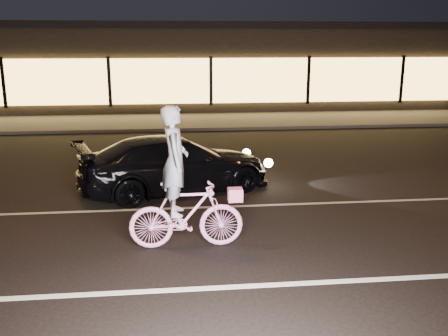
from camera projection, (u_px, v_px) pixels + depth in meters
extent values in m
plane|color=black|center=(282.00, 242.00, 8.59)|extent=(90.00, 90.00, 0.00)
cube|color=silver|center=(305.00, 283.00, 7.14)|extent=(60.00, 0.12, 0.01)
cube|color=gray|center=(261.00, 205.00, 10.51)|extent=(60.00, 0.10, 0.01)
cube|color=#383533|center=(215.00, 121.00, 21.09)|extent=(30.00, 4.00, 0.12)
cube|color=black|center=(204.00, 67.00, 26.39)|extent=(25.00, 8.00, 4.00)
cube|color=black|center=(204.00, 27.00, 25.88)|extent=(25.40, 8.40, 0.30)
cube|color=#FFC159|center=(211.00, 81.00, 22.54)|extent=(23.00, 0.15, 2.00)
cube|color=black|center=(3.00, 83.00, 21.52)|extent=(0.15, 0.08, 2.20)
cube|color=black|center=(109.00, 82.00, 21.99)|extent=(0.15, 0.08, 2.20)
cube|color=black|center=(211.00, 81.00, 22.46)|extent=(0.15, 0.08, 2.20)
cube|color=black|center=(308.00, 80.00, 22.93)|extent=(0.15, 0.08, 2.20)
cube|color=black|center=(402.00, 79.00, 23.40)|extent=(0.15, 0.08, 2.20)
imported|color=#F43CAA|center=(186.00, 215.00, 8.26)|extent=(1.91, 0.54, 1.15)
imported|color=white|center=(175.00, 161.00, 8.01)|extent=(0.43, 0.66, 1.80)
cube|color=#F4568E|center=(235.00, 195.00, 8.27)|extent=(0.24, 0.20, 0.22)
imported|color=black|center=(175.00, 164.00, 11.38)|extent=(4.73, 3.03, 1.28)
sphere|color=#FFF2BF|center=(246.00, 153.00, 12.73)|extent=(0.21, 0.21, 0.21)
sphere|color=#FFF2BF|center=(268.00, 163.00, 11.69)|extent=(0.21, 0.21, 0.21)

